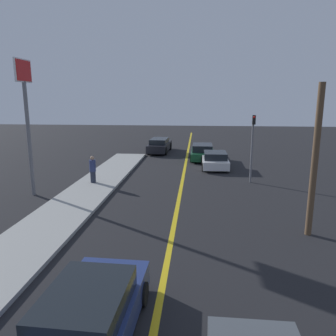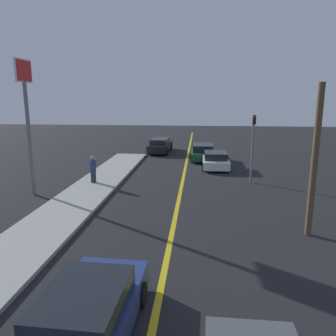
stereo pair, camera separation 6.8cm
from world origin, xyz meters
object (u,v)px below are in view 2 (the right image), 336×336
Objects in this scene: car_parked_left_lot at (203,152)px; utility_pole at (315,162)px; car_ahead_center at (87,314)px; roadside_sign at (26,101)px; car_oncoming_far at (160,145)px; pedestrian_mid_group at (93,169)px; traffic_light at (253,142)px; car_far_distant at (215,160)px.

utility_pole is at bearing -74.75° from car_parked_left_lot.
car_parked_left_lot reaches higher than car_ahead_center.
roadside_sign reaches higher than car_parked_left_lot.
car_parked_left_lot is 0.88× the size of car_oncoming_far.
roadside_sign reaches higher than car_oncoming_far.
utility_pole reaches higher than pedestrian_mid_group.
traffic_light is 12.83m from roadside_sign.
car_ahead_center is 0.60× the size of roadside_sign.
car_ahead_center is at bearing -57.59° from roadside_sign.
car_parked_left_lot is 0.76× the size of utility_pole.
roadside_sign is at bearing -142.83° from car_far_distant.
car_parked_left_lot is 2.68× the size of pedestrian_mid_group.
car_far_distant is at bearing 115.57° from traffic_light.
utility_pole reaches higher than car_oncoming_far.
car_ahead_center is at bearing -101.74° from car_far_distant.
car_parked_left_lot is (2.67, 21.36, 0.01)m from car_ahead_center.
car_oncoming_far reaches higher than car_far_distant.
car_ahead_center reaches higher than car_far_distant.
traffic_light reaches higher than car_far_distant.
roadside_sign reaches higher than car_far_distant.
car_far_distant is at bearing -73.89° from car_parked_left_lot.
car_far_distant is 8.33m from car_oncoming_far.
utility_pole is (2.98, -11.85, 2.26)m from car_far_distant.
car_oncoming_far is at bearing 113.04° from utility_pole.
traffic_light is (9.49, 1.37, 1.58)m from pedestrian_mid_group.
car_ahead_center is 18.41m from car_far_distant.
pedestrian_mid_group is 0.28× the size of utility_pole.
traffic_light is at bearing -65.01° from car_far_distant.
car_far_distant is at bearing 104.11° from utility_pole.
roadside_sign is 13.83m from utility_pole.
car_ahead_center is 0.75× the size of utility_pole.
car_far_distant is at bearing 80.66° from car_ahead_center.
car_ahead_center is 24.83m from car_oncoming_far.
roadside_sign is at bearing -128.71° from car_parked_left_lot.
car_oncoming_far is 3.03× the size of pedestrian_mid_group.
roadside_sign is (-6.52, 10.26, 4.35)m from car_ahead_center.
roadside_sign is (-5.16, -14.53, 4.31)m from car_oncoming_far.
pedestrian_mid_group is 0.23× the size of roadside_sign.
pedestrian_mid_group is at bearing -99.01° from car_oncoming_far.
traffic_light is (1.97, -4.12, 1.94)m from car_far_distant.
pedestrian_mid_group is at bearing -126.16° from car_parked_left_lot.
pedestrian_mid_group is (-3.96, 12.58, 0.33)m from car_ahead_center.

